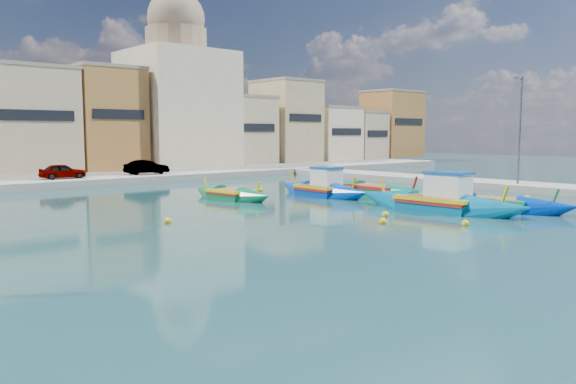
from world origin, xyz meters
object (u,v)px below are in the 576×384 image
quay_street_lamp (519,129)px  luzzu_blue_cabin (322,190)px  luzzu_blue_south (495,206)px  luzzu_turquoise_cabin (439,204)px  church_block (177,92)px  luzzu_cyan_mid (374,192)px  luzzu_green (231,195)px

quay_street_lamp → luzzu_blue_cabin: bearing=152.3°
quay_street_lamp → luzzu_blue_cabin: quay_street_lamp is taller
luzzu_blue_south → quay_street_lamp: bearing=21.3°
luzzu_turquoise_cabin → luzzu_blue_cabin: 9.11m
church_block → luzzu_cyan_mid: bearing=-95.9°
church_block → quay_street_lamp: 35.04m
quay_street_lamp → luzzu_green: quay_street_lamp is taller
luzzu_green → luzzu_blue_south: bearing=-60.6°
church_block → luzzu_cyan_mid: size_ratio=2.14×
church_block → luzzu_turquoise_cabin: bearing=-99.1°
church_block → luzzu_green: 28.34m
church_block → luzzu_turquoise_cabin: 37.68m
luzzu_cyan_mid → luzzu_green: luzzu_cyan_mid is taller
luzzu_turquoise_cabin → luzzu_green: 12.60m
quay_street_lamp → luzzu_green: (-18.38, 9.16, -4.10)m
luzzu_green → luzzu_turquoise_cabin: bearing=-66.0°
luzzu_cyan_mid → luzzu_green: 9.25m
quay_street_lamp → luzzu_blue_cabin: 15.05m
quay_street_lamp → luzzu_turquoise_cabin: 14.04m
luzzu_cyan_mid → church_block: bearing=84.1°
luzzu_cyan_mid → luzzu_blue_south: bearing=-92.1°
church_block → luzzu_turquoise_cabin: size_ratio=1.89×
luzzu_blue_south → luzzu_cyan_mid: bearing=87.9°
luzzu_blue_cabin → luzzu_cyan_mid: 3.39m
luzzu_blue_cabin → luzzu_green: bearing=156.5°
luzzu_cyan_mid → luzzu_blue_south: (-0.30, -8.49, -0.03)m
luzzu_green → luzzu_cyan_mid: bearing=-31.9°
quay_street_lamp → luzzu_turquoise_cabin: size_ratio=0.79×
quay_street_lamp → luzzu_blue_cabin: size_ratio=0.96×
luzzu_cyan_mid → luzzu_blue_south: size_ratio=1.06×
quay_street_lamp → luzzu_cyan_mid: 12.07m
quay_street_lamp → luzzu_blue_south: (-10.84, -4.22, -4.09)m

